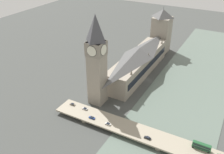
{
  "coord_description": "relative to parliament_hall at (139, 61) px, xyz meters",
  "views": [
    {
      "loc": [
        -70.49,
        201.14,
        122.8
      ],
      "look_at": [
        18.0,
        39.85,
        18.37
      ],
      "focal_mm": 40.0,
      "sensor_mm": 36.0,
      "label": 1
    }
  ],
  "objects": [
    {
      "name": "ground_plane",
      "position": [
        -14.01,
        8.0,
        -13.83
      ],
      "size": [
        600.0,
        600.0,
        0.0
      ],
      "primitive_type": "plane",
      "color": "#424442"
    },
    {
      "name": "river_water",
      "position": [
        -53.79,
        8.0,
        -13.68
      ],
      "size": [
        67.56,
        360.0,
        0.3
      ],
      "primitive_type": "cube",
      "color": "slate",
      "rests_on": "ground_plane"
    },
    {
      "name": "parliament_hall",
      "position": [
        0.0,
        0.0,
        0.0
      ],
      "size": [
        22.47,
        103.7,
        27.88
      ],
      "color": "gray",
      "rests_on": "ground_plane"
    },
    {
      "name": "clock_tower",
      "position": [
        9.89,
        61.95,
        25.76
      ],
      "size": [
        13.42,
        13.42,
        75.09
      ],
      "color": "gray",
      "rests_on": "ground_plane"
    },
    {
      "name": "victoria_tower",
      "position": [
        0.05,
        -65.74,
        11.48
      ],
      "size": [
        19.79,
        19.79,
        54.62
      ],
      "color": "gray",
      "rests_on": "ground_plane"
    },
    {
      "name": "road_bridge",
      "position": [
        -53.79,
        84.36,
        -10.53
      ],
      "size": [
        167.12,
        16.63,
        4.1
      ],
      "color": "gray",
      "rests_on": "ground_plane"
    },
    {
      "name": "double_decker_bus_lead",
      "position": [
        -78.73,
        80.36,
        -7.16
      ],
      "size": [
        11.67,
        2.58,
        4.65
      ],
      "color": "#235B33",
      "rests_on": "road_bridge"
    },
    {
      "name": "car_northbound_lead",
      "position": [
        -45.22,
        87.89,
        -9.02
      ],
      "size": [
        4.69,
        1.85,
        1.44
      ],
      "color": "black",
      "rests_on": "road_bridge"
    },
    {
      "name": "car_northbound_mid",
      "position": [
        9.84,
        81.25,
        -9.01
      ],
      "size": [
        3.99,
        1.85,
        1.45
      ],
      "color": "silver",
      "rests_on": "road_bridge"
    },
    {
      "name": "car_northbound_tail",
      "position": [
        -0.94,
        87.93,
        -9.04
      ],
      "size": [
        4.78,
        1.92,
        1.36
      ],
      "color": "navy",
      "rests_on": "road_bridge"
    },
    {
      "name": "car_southbound_mid",
      "position": [
        22.04,
        81.18,
        -9.0
      ],
      "size": [
        4.37,
        1.83,
        1.44
      ],
      "color": "slate",
      "rests_on": "road_bridge"
    },
    {
      "name": "car_southbound_extra",
      "position": [
        -14.93,
        88.3,
        -9.02
      ],
      "size": [
        4.26,
        1.91,
        1.43
      ],
      "color": "silver",
      "rests_on": "road_bridge"
    }
  ]
}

